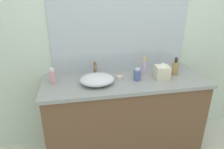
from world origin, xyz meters
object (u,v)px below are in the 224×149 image
Objects in this scene: tissue_box at (162,71)px; candle_jar at (120,78)px; lotion_bottle at (144,67)px; perfume_bottle at (52,76)px; spray_can at (137,75)px; soap_dispenser at (175,67)px; sink_basin at (97,79)px.

candle_jar is (-0.42, 0.05, -0.05)m from tissue_box.
lotion_bottle reaches higher than perfume_bottle.
tissue_box is (0.14, -0.12, -0.01)m from lotion_bottle.
spray_can is at bearing 179.78° from tissue_box.
lotion_bottle reaches higher than candle_jar.
candle_jar is at bearing -179.16° from soap_dispenser.
candle_jar is (0.23, 0.07, -0.03)m from sink_basin.
perfume_bottle is 1.23× the size of spray_can.
sink_basin is at bearing -163.64° from candle_jar.
sink_basin is 1.92× the size of tissue_box.
tissue_box is (0.65, 0.02, 0.02)m from sink_basin.
soap_dispenser is (0.81, 0.08, 0.03)m from sink_basin.
spray_can reaches higher than sink_basin.
soap_dispenser is at bearing 7.69° from spray_can.
lotion_bottle is (0.50, 0.14, 0.04)m from sink_basin.
candle_jar is at bearing 163.58° from spray_can.
lotion_bottle reaches higher than tissue_box.
spray_can is 0.26m from tissue_box.
spray_can is (0.39, 0.02, 0.01)m from sink_basin.
lotion_bottle is 1.09× the size of tissue_box.
candle_jar is at bearing 173.28° from tissue_box.
candle_jar is at bearing -164.85° from lotion_bottle.
spray_can reaches higher than candle_jar.
spray_can is (0.80, -0.08, -0.01)m from perfume_bottle.
perfume_bottle is (-0.41, 0.10, 0.02)m from sink_basin.
sink_basin is 0.42m from perfume_bottle.
perfume_bottle is (-1.22, 0.02, -0.01)m from soap_dispenser.
tissue_box is at bearing 1.56° from sink_basin.
sink_basin is 0.53m from lotion_bottle.
spray_can is at bearing -172.31° from soap_dispenser.
sink_basin is at bearing -178.44° from tissue_box.
perfume_bottle is at bearing -177.13° from lotion_bottle.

